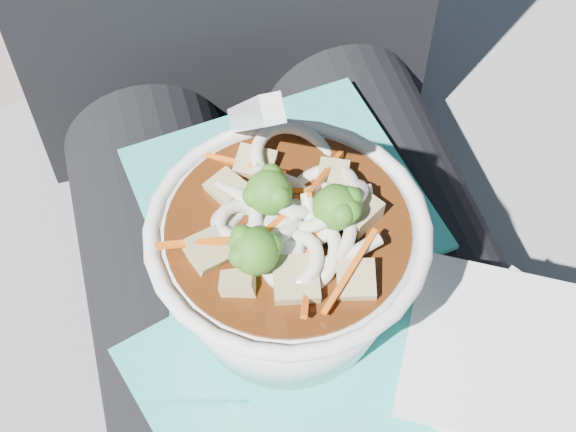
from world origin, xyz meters
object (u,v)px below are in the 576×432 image
object	(u,v)px
stone_ledge	(272,347)
plastic_bag	(332,370)
person_body	(284,227)
udon_bowl	(288,257)
lap	(318,350)

from	to	relation	value
stone_ledge	plastic_bag	bearing A→B (deg)	-92.51
person_body	udon_bowl	distance (m)	0.15
person_body	udon_bowl	bearing A→B (deg)	-103.85
lap	person_body	bearing A→B (deg)	90.00
person_body	plastic_bag	size ratio (longest dim) A/B	2.27
plastic_bag	udon_bowl	size ratio (longest dim) A/B	2.21
stone_ledge	person_body	size ratio (longest dim) A/B	1.02
lap	stone_ledge	bearing A→B (deg)	90.00
lap	person_body	world-z (taller)	person_body
stone_ledge	lap	size ratio (longest dim) A/B	2.08
plastic_bag	udon_bowl	xyz separation A→B (m)	(-0.01, 0.05, 0.06)
stone_ledge	lap	world-z (taller)	lap
stone_ledge	udon_bowl	bearing A→B (deg)	-98.77
stone_ledge	udon_bowl	distance (m)	0.46
lap	udon_bowl	world-z (taller)	udon_bowl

